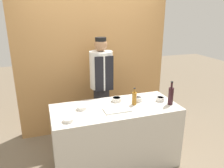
{
  "coord_description": "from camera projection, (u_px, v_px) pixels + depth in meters",
  "views": [
    {
      "loc": [
        -0.9,
        -2.55,
        2.11
      ],
      "look_at": [
        0.0,
        0.15,
        1.17
      ],
      "focal_mm": 35.0,
      "sensor_mm": 36.0,
      "label": 1
    }
  ],
  "objects": [
    {
      "name": "sauce_bowl_white",
      "position": [
        117.0,
        99.0,
        3.13
      ],
      "size": [
        0.14,
        0.14,
        0.05
      ],
      "color": "white",
      "rests_on": "counter"
    },
    {
      "name": "sauce_bowl_yellow",
      "position": [
        82.0,
        107.0,
        2.87
      ],
      "size": [
        0.13,
        0.13,
        0.05
      ],
      "color": "white",
      "rests_on": "counter"
    },
    {
      "name": "bottle_amber",
      "position": [
        134.0,
        98.0,
        3.0
      ],
      "size": [
        0.06,
        0.06,
        0.24
      ],
      "color": "#9E661E",
      "rests_on": "counter"
    },
    {
      "name": "ground_plane",
      "position": [
        115.0,
        162.0,
        3.23
      ],
      "size": [
        14.0,
        14.0,
        0.0
      ],
      "primitive_type": "plane",
      "color": "#756651"
    },
    {
      "name": "cabinet_wall",
      "position": [
        94.0,
        65.0,
        3.92
      ],
      "size": [
        2.66,
        0.18,
        2.4
      ],
      "color": "#B7844C",
      "rests_on": "ground_plane"
    },
    {
      "name": "sauce_bowl_brown",
      "position": [
        160.0,
        99.0,
        3.14
      ],
      "size": [
        0.11,
        0.11,
        0.06
      ],
      "color": "white",
      "rests_on": "counter"
    },
    {
      "name": "sauce_bowl_red",
      "position": [
        68.0,
        120.0,
        2.55
      ],
      "size": [
        0.12,
        0.12,
        0.04
      ],
      "color": "white",
      "rests_on": "counter"
    },
    {
      "name": "bottle_wine",
      "position": [
        171.0,
        95.0,
        3.0
      ],
      "size": [
        0.07,
        0.07,
        0.33
      ],
      "color": "black",
      "rests_on": "counter"
    },
    {
      "name": "counter",
      "position": [
        115.0,
        136.0,
        3.09
      ],
      "size": [
        1.71,
        0.76,
        0.89
      ],
      "color": "beige",
      "rests_on": "ground_plane"
    },
    {
      "name": "sauce_bowl_purple",
      "position": [
        137.0,
        99.0,
        3.14
      ],
      "size": [
        0.14,
        0.14,
        0.06
      ],
      "color": "white",
      "rests_on": "counter"
    },
    {
      "name": "cutting_board",
      "position": [
        117.0,
        110.0,
        2.84
      ],
      "size": [
        0.34,
        0.19,
        0.02
      ],
      "color": "white",
      "rests_on": "counter"
    },
    {
      "name": "chef_center",
      "position": [
        101.0,
        87.0,
        3.59
      ],
      "size": [
        0.37,
        0.37,
        1.74
      ],
      "color": "#28282D",
      "rests_on": "ground_plane"
    }
  ]
}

